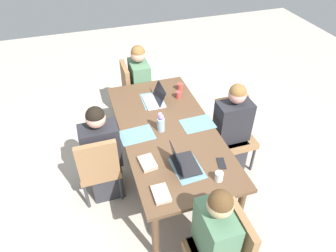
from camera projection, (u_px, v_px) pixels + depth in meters
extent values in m
plane|color=#B2A899|center=(168.00, 176.00, 3.86)|extent=(10.00, 10.00, 0.00)
cube|color=brown|center=(168.00, 131.00, 3.39)|extent=(2.07, 1.01, 0.04)
cylinder|color=brown|center=(117.00, 115.00, 4.24)|extent=(0.07, 0.07, 0.72)
cylinder|color=brown|center=(155.00, 236.00, 2.83)|extent=(0.07, 0.07, 0.72)
cylinder|color=brown|center=(176.00, 104.00, 4.44)|extent=(0.07, 0.07, 0.72)
cylinder|color=brown|center=(239.00, 212.00, 3.03)|extent=(0.07, 0.07, 0.72)
cube|color=olive|center=(99.00, 166.00, 3.43)|extent=(0.44, 0.44, 0.08)
cube|color=olive|center=(98.00, 161.00, 3.12)|extent=(0.06, 0.42, 0.45)
cylinder|color=#333338|center=(83.00, 172.00, 3.67)|extent=(0.04, 0.04, 0.37)
cylinder|color=#333338|center=(115.00, 165.00, 3.76)|extent=(0.04, 0.04, 0.37)
cylinder|color=#333338|center=(87.00, 196.00, 3.39)|extent=(0.04, 0.04, 0.37)
cylinder|color=#333338|center=(121.00, 188.00, 3.48)|extent=(0.04, 0.04, 0.37)
cube|color=#2D2D33|center=(106.00, 176.00, 3.56)|extent=(0.36, 0.34, 0.45)
cube|color=#232328|center=(101.00, 146.00, 3.26)|extent=(0.24, 0.40, 0.50)
sphere|color=tan|center=(96.00, 118.00, 3.03)|extent=(0.20, 0.20, 0.20)
sphere|color=black|center=(95.00, 116.00, 3.01)|extent=(0.19, 0.19, 0.19)
cube|color=olive|center=(234.00, 139.00, 3.79)|extent=(0.44, 0.44, 0.08)
cube|color=olive|center=(230.00, 113.00, 3.76)|extent=(0.06, 0.42, 0.45)
cylinder|color=#333338|center=(253.00, 159.00, 3.83)|extent=(0.04, 0.04, 0.37)
cylinder|color=#333338|center=(225.00, 166.00, 3.74)|extent=(0.04, 0.04, 0.37)
cylinder|color=#333338|center=(238.00, 140.00, 4.11)|extent=(0.04, 0.04, 0.37)
cylinder|color=#333338|center=(212.00, 146.00, 4.02)|extent=(0.04, 0.04, 0.37)
cube|color=#2D2D33|center=(228.00, 151.00, 3.89)|extent=(0.36, 0.34, 0.45)
cube|color=#232328|center=(233.00, 121.00, 3.59)|extent=(0.24, 0.40, 0.50)
sphere|color=tan|center=(237.00, 95.00, 3.35)|extent=(0.20, 0.20, 0.20)
sphere|color=brown|center=(238.00, 92.00, 3.34)|extent=(0.19, 0.19, 0.19)
cube|color=olive|center=(140.00, 94.00, 4.56)|extent=(0.44, 0.44, 0.08)
cube|color=olive|center=(126.00, 80.00, 4.35)|extent=(0.42, 0.06, 0.45)
cylinder|color=#333338|center=(150.00, 98.00, 4.89)|extent=(0.04, 0.04, 0.37)
cylinder|color=#333338|center=(156.00, 111.00, 4.61)|extent=(0.04, 0.04, 0.37)
cylinder|color=#333338|center=(126.00, 102.00, 4.80)|extent=(0.04, 0.04, 0.37)
cylinder|color=#333338|center=(131.00, 116.00, 4.52)|extent=(0.04, 0.04, 0.37)
cube|color=#2D2D33|center=(142.00, 106.00, 4.63)|extent=(0.34, 0.36, 0.45)
cube|color=#4C7556|center=(140.00, 79.00, 4.33)|extent=(0.40, 0.24, 0.50)
sphere|color=tan|center=(138.00, 55.00, 4.10)|extent=(0.20, 0.20, 0.20)
sphere|color=brown|center=(138.00, 52.00, 4.08)|extent=(0.19, 0.19, 0.19)
cube|color=olive|center=(240.00, 235.00, 2.49)|extent=(0.42, 0.06, 0.45)
cylinder|color=#333338|center=(223.00, 246.00, 2.94)|extent=(0.04, 0.04, 0.37)
cube|color=#4C7556|center=(215.00, 233.00, 2.47)|extent=(0.40, 0.24, 0.50)
sphere|color=tan|center=(220.00, 205.00, 2.24)|extent=(0.20, 0.20, 0.20)
sphere|color=#51381E|center=(221.00, 202.00, 2.22)|extent=(0.19, 0.19, 0.19)
cylinder|color=#8EA8B7|center=(161.00, 125.00, 3.32)|extent=(0.08, 0.08, 0.15)
sphere|color=#B27AC6|center=(161.00, 116.00, 3.25)|extent=(0.05, 0.05, 0.05)
cylinder|color=#477A3D|center=(161.00, 118.00, 3.26)|extent=(0.01, 0.01, 0.04)
sphere|color=#B27AC6|center=(161.00, 117.00, 3.26)|extent=(0.06, 0.06, 0.06)
cylinder|color=#477A3D|center=(161.00, 118.00, 3.27)|extent=(0.01, 0.01, 0.03)
sphere|color=#B27AC6|center=(160.00, 115.00, 3.24)|extent=(0.05, 0.05, 0.05)
cylinder|color=#477A3D|center=(160.00, 117.00, 3.26)|extent=(0.01, 0.01, 0.06)
cube|color=slate|center=(137.00, 135.00, 3.31)|extent=(0.28, 0.37, 0.00)
cube|color=slate|center=(198.00, 124.00, 3.45)|extent=(0.27, 0.37, 0.00)
cube|color=slate|center=(153.00, 100.00, 3.81)|extent=(0.37, 0.27, 0.00)
cube|color=slate|center=(187.00, 168.00, 2.93)|extent=(0.38, 0.28, 0.00)
cube|color=black|center=(185.00, 165.00, 2.96)|extent=(0.32, 0.22, 0.02)
cube|color=black|center=(177.00, 159.00, 2.87)|extent=(0.31, 0.04, 0.20)
cube|color=silver|center=(154.00, 102.00, 3.78)|extent=(0.32, 0.22, 0.02)
cube|color=black|center=(159.00, 94.00, 3.73)|extent=(0.31, 0.08, 0.19)
cylinder|color=white|center=(219.00, 176.00, 2.79)|extent=(0.07, 0.07, 0.09)
cylinder|color=#AD3D38|center=(180.00, 87.00, 3.98)|extent=(0.08, 0.08, 0.09)
cylinder|color=#AD3D38|center=(178.00, 95.00, 3.84)|extent=(0.07, 0.07, 0.09)
cube|color=#B2A38E|center=(161.00, 194.00, 2.68)|extent=(0.20, 0.14, 0.03)
cube|color=#B2A38E|center=(148.00, 163.00, 2.96)|extent=(0.21, 0.16, 0.04)
cube|color=black|center=(221.00, 163.00, 2.98)|extent=(0.16, 0.10, 0.01)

